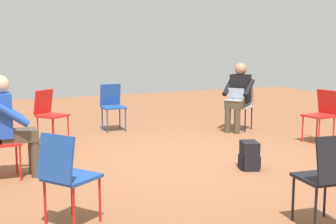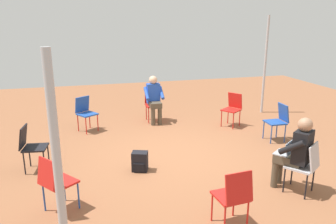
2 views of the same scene
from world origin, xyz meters
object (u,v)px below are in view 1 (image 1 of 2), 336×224
(chair_south, at_px, (322,112))
(chair_east, at_px, (112,104))
(chair_west, at_px, (327,174))
(person_in_blue, at_px, (10,121))
(backpack_near_laptop_user, at_px, (249,157))
(chair_northeast, at_px, (49,112))
(chair_northwest, at_px, (66,173))
(person_with_laptop, at_px, (238,93))
(chair_southeast, at_px, (241,103))

(chair_south, xyz_separation_m, chair_east, (2.45, 2.73, 0.00))
(chair_west, height_order, person_in_blue, person_in_blue)
(chair_south, height_order, backpack_near_laptop_user, chair_south)
(chair_northeast, bearing_deg, chair_northwest, 45.47)
(chair_south, xyz_separation_m, person_with_laptop, (1.39, 0.68, 0.20))
(person_in_blue, bearing_deg, chair_southeast, 108.83)
(chair_south, bearing_deg, chair_west, 131.54)
(chair_northwest, distance_m, backpack_near_laptop_user, 2.73)
(chair_northwest, bearing_deg, chair_west, 30.68)
(person_with_laptop, bearing_deg, chair_southeast, -90.00)
(chair_south, xyz_separation_m, person_in_blue, (0.06, 4.82, 0.20))
(chair_south, bearing_deg, backpack_near_laptop_user, 107.48)
(chair_east, height_order, person_in_blue, person_in_blue)
(backpack_near_laptop_user, bearing_deg, chair_south, -67.08)
(chair_south, distance_m, chair_east, 3.67)
(chair_east, bearing_deg, chair_south, 140.25)
(chair_northwest, relative_size, person_with_laptop, 0.69)
(person_in_blue, xyz_separation_m, backpack_near_laptop_user, (-0.91, -2.80, -0.54))
(chair_northeast, bearing_deg, chair_southeast, 137.43)
(backpack_near_laptop_user, bearing_deg, chair_east, 12.18)
(chair_northwest, distance_m, chair_east, 4.56)
(chair_southeast, height_order, person_in_blue, person_in_blue)
(chair_northeast, height_order, chair_northwest, same)
(chair_northwest, relative_size, person_in_blue, 0.69)
(backpack_near_laptop_user, bearing_deg, person_in_blue, 71.92)
(chair_northwest, height_order, person_in_blue, person_in_blue)
(chair_southeast, height_order, person_with_laptop, person_with_laptop)
(chair_west, distance_m, chair_south, 3.74)
(chair_northeast, relative_size, backpack_near_laptop_user, 2.36)
(chair_southeast, xyz_separation_m, chair_northwest, (-3.22, 4.04, 0.00))
(person_with_laptop, xyz_separation_m, backpack_near_laptop_user, (-2.25, 1.34, -0.53))
(chair_east, distance_m, person_in_blue, 3.18)
(chair_northwest, bearing_deg, person_in_blue, 154.82)
(chair_northwest, bearing_deg, chair_southeast, 95.75)
(chair_west, bearing_deg, person_in_blue, 136.96)
(chair_southeast, xyz_separation_m, chair_east, (0.95, 2.19, 0.00))
(chair_southeast, relative_size, chair_east, 1.00)
(chair_east, distance_m, person_with_laptop, 2.31)
(chair_west, relative_size, chair_south, 1.00)
(chair_southeast, xyz_separation_m, chair_northeast, (0.44, 3.44, 0.00))
(chair_northwest, distance_m, chair_south, 4.90)
(backpack_near_laptop_user, bearing_deg, chair_northeast, 35.18)
(chair_northwest, distance_m, chair_west, 2.27)
(chair_east, bearing_deg, chair_southeast, 158.56)
(chair_northwest, xyz_separation_m, chair_south, (1.72, -4.58, 0.00))
(person_with_laptop, relative_size, backpack_near_laptop_user, 3.44)
(chair_northwest, bearing_deg, chair_northeast, 137.96)
(chair_southeast, distance_m, chair_west, 4.69)
(chair_northeast, xyz_separation_m, chair_south, (-1.93, -3.98, 0.00))
(chair_southeast, xyz_separation_m, person_with_laptop, (-0.10, 0.14, 0.20))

